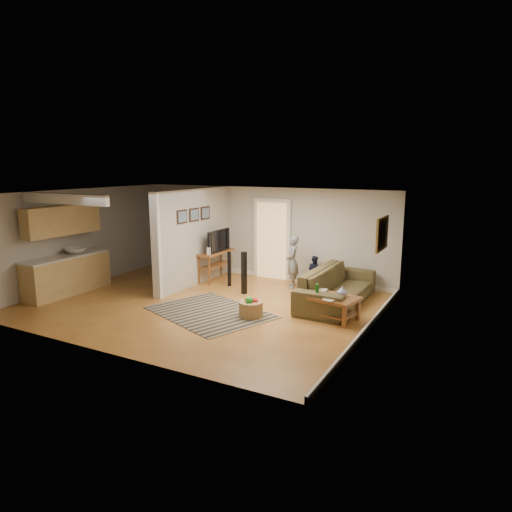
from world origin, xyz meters
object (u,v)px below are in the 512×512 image
at_px(coffee_table, 328,301).
at_px(speaker_right, 229,269).
at_px(child, 292,287).
at_px(speaker_left, 244,273).
at_px(sofa, 336,303).
at_px(toy_basket, 251,308).
at_px(tv_console, 215,254).
at_px(toddler, 314,286).

bearing_deg(coffee_table, speaker_right, 158.48).
relative_size(speaker_right, child, 0.67).
height_order(coffee_table, speaker_left, speaker_left).
relative_size(sofa, speaker_left, 2.63).
distance_m(toy_basket, child, 2.53).
height_order(speaker_right, child, speaker_right).
bearing_deg(tv_console, speaker_right, -28.15).
height_order(coffee_table, tv_console, tv_console).
xyz_separation_m(tv_console, toy_basket, (2.31, -2.22, -0.55)).
bearing_deg(toddler, child, 61.84).
distance_m(speaker_right, toy_basket, 2.54).
relative_size(child, toddler, 1.69).
distance_m(sofa, speaker_right, 2.99).
distance_m(tv_console, speaker_right, 0.77).
distance_m(speaker_left, toy_basket, 1.77).
relative_size(speaker_left, speaker_right, 1.15).
relative_size(speaker_left, toddler, 1.31).
bearing_deg(toddler, speaker_right, 47.30).
relative_size(coffee_table, child, 1.00).
relative_size(speaker_left, child, 0.77).
height_order(sofa, coffee_table, coffee_table).
height_order(sofa, toddler, sofa).
xyz_separation_m(toy_basket, toddler, (0.27, 2.93, -0.18)).
xyz_separation_m(sofa, speaker_left, (-2.26, -0.29, 0.52)).
relative_size(tv_console, toddler, 1.61).
bearing_deg(toy_basket, speaker_right, 131.53).
relative_size(speaker_left, toy_basket, 2.08).
height_order(coffee_table, child, coffee_table).
bearing_deg(speaker_right, toy_basket, -71.70).
distance_m(sofa, child, 1.66).
bearing_deg(speaker_right, coffee_table, -44.75).
height_order(speaker_right, toddler, speaker_right).
bearing_deg(toddler, tv_console, 34.57).
xyz_separation_m(tv_console, speaker_left, (1.34, -0.78, -0.21)).
bearing_deg(speaker_left, toddler, 69.42).
bearing_deg(coffee_table, sofa, 98.69).
bearing_deg(sofa, child, 61.68).
distance_m(sofa, speaker_left, 2.33).
bearing_deg(speaker_left, child, 72.81).
distance_m(coffee_table, toy_basket, 1.60).
xyz_separation_m(tv_console, speaker_right, (0.64, -0.33, -0.28)).
bearing_deg(speaker_left, sofa, 26.44).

